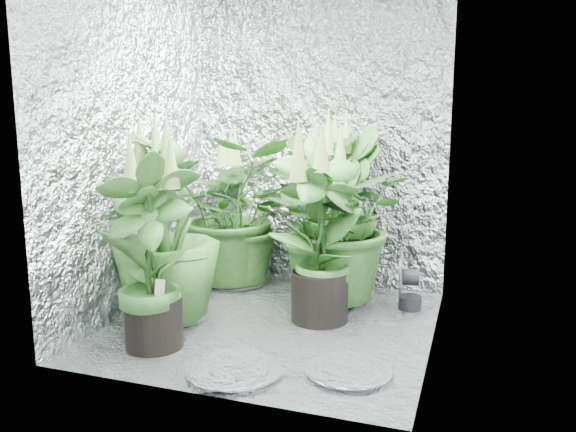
# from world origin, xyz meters

# --- Properties ---
(ground) EXTENTS (1.60, 1.60, 0.00)m
(ground) POSITION_xyz_m (0.00, 0.00, 0.00)
(ground) COLOR silver
(ground) RESTS_ON ground
(walls) EXTENTS (1.62, 1.62, 2.00)m
(walls) POSITION_xyz_m (0.00, 0.00, 1.00)
(walls) COLOR silver
(walls) RESTS_ON ground
(plant_a) EXTENTS (1.04, 1.04, 1.00)m
(plant_a) POSITION_xyz_m (-0.47, 0.58, 0.48)
(plant_a) COLOR black
(plant_a) RESTS_ON ground
(plant_b) EXTENTS (0.69, 0.69, 1.04)m
(plant_b) POSITION_xyz_m (0.21, 0.13, 0.47)
(plant_b) COLOR black
(plant_b) RESTS_ON ground
(plant_c) EXTENTS (0.63, 0.63, 1.09)m
(plant_c) POSITION_xyz_m (0.20, 0.64, 0.51)
(plant_c) COLOR black
(plant_c) RESTS_ON ground
(plant_d) EXTENTS (0.76, 0.76, 1.08)m
(plant_d) POSITION_xyz_m (-0.53, -0.15, 0.50)
(plant_d) COLOR black
(plant_d) RESTS_ON ground
(plant_e) EXTENTS (0.84, 0.84, 1.02)m
(plant_e) POSITION_xyz_m (0.20, 0.40, 0.48)
(plant_e) COLOR black
(plant_e) RESTS_ON ground
(plant_f) EXTENTS (0.67, 0.67, 0.99)m
(plant_f) POSITION_xyz_m (-0.43, -0.45, 0.45)
(plant_f) COLOR black
(plant_f) RESTS_ON ground
(circulation_fan) EXTENTS (0.14, 0.29, 0.33)m
(circulation_fan) POSITION_xyz_m (0.62, 0.46, 0.14)
(circulation_fan) COLOR black
(circulation_fan) RESTS_ON ground
(plant_label) EXTENTS (0.05, 0.02, 0.07)m
(plant_label) POSITION_xyz_m (-0.37, -0.48, 0.30)
(plant_label) COLOR white
(plant_label) RESTS_ON plant_f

